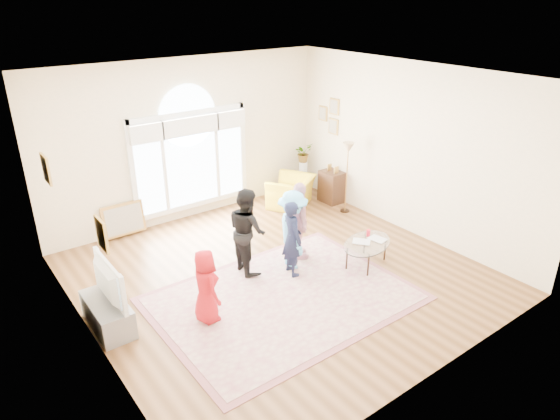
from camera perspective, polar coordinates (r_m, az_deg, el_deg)
ground at (r=8.34m, az=-0.04°, el=-7.35°), size 6.00×6.00×0.00m
room_shell at (r=9.94m, az=-9.89°, el=7.45°), size 6.00×6.00×6.00m
area_rug at (r=7.73m, az=0.45°, el=-10.06°), size 3.60×2.60×0.02m
rug_border at (r=7.73m, az=0.45°, el=-10.09°), size 3.80×2.80×0.01m
tv_console at (r=7.45m, az=-19.08°, el=-11.20°), size 0.45×1.00×0.42m
television at (r=7.18m, az=-19.57°, el=-7.83°), size 0.17×1.04×0.60m
coffee_table at (r=8.55m, az=9.92°, el=-3.84°), size 1.24×1.00×0.54m
armchair at (r=10.79m, az=1.30°, el=2.10°), size 1.28×1.24×0.64m
side_cabinet at (r=11.05m, az=5.93°, el=2.67°), size 0.40×0.50×0.70m
floor_lamp at (r=10.26m, az=7.78°, el=6.42°), size 0.24×0.24×1.51m
plant_pedestal at (r=11.63m, az=2.63°, el=3.90°), size 0.20×0.20×0.70m
potted_plant at (r=11.45m, az=2.69°, el=6.56°), size 0.42×0.38×0.43m
leaning_picture at (r=10.02m, az=-17.21°, el=-2.83°), size 0.80×0.14×0.62m
child_red at (r=7.05m, az=-8.48°, el=-8.61°), size 0.36×0.54×1.10m
child_navy at (r=8.04m, az=1.40°, el=-3.25°), size 0.39×0.51×1.28m
child_black at (r=8.13m, az=-3.78°, el=-2.33°), size 0.62×0.76×1.44m
child_pink at (r=8.51m, az=2.18°, el=-1.26°), size 0.65×0.88×1.38m
child_blue at (r=8.23m, az=1.45°, el=-2.28°), size 0.81×1.00×1.36m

